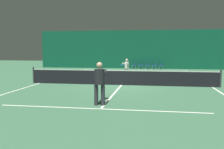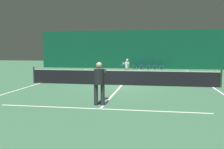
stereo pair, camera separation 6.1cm
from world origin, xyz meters
name	(u,v)px [view 2 (the right image)]	position (x,y,z in m)	size (l,w,h in m)	color
ground_plane	(122,85)	(0.00, 0.00, 0.00)	(60.00, 60.00, 0.00)	#386647
backdrop_curtain	(137,49)	(0.00, 13.50, 2.21)	(23.00, 0.12, 4.43)	#0F5138
court_line_baseline_far	(135,70)	(0.00, 11.90, 0.00)	(11.00, 0.10, 0.00)	white
court_line_service_far	(131,75)	(0.00, 6.40, 0.00)	(8.25, 0.10, 0.00)	white
court_line_service_near	(100,109)	(0.00, -6.40, 0.00)	(8.25, 0.10, 0.00)	white
court_line_sideline_left	(40,83)	(-5.50, 0.00, 0.00)	(0.10, 23.80, 0.00)	white
court_line_sideline_right	(213,87)	(5.50, 0.00, 0.00)	(0.10, 23.80, 0.00)	white
court_line_centre	(122,85)	(0.00, 0.00, 0.00)	(0.10, 12.80, 0.00)	white
tennis_net	(122,77)	(0.00, 0.00, 0.51)	(12.00, 0.10, 1.07)	black
player_near	(99,80)	(-0.18, -5.74, 1.02)	(0.47, 1.41, 1.76)	#2D2D38
player_far	(127,67)	(-0.11, 4.11, 0.88)	(0.71, 1.32, 1.50)	beige
courtside_chair_0	(135,65)	(-0.08, 12.95, 0.49)	(0.44, 0.44, 0.84)	#99999E
courtside_chair_1	(142,65)	(0.67, 12.95, 0.49)	(0.44, 0.44, 0.84)	#99999E
courtside_chair_2	(149,65)	(1.42, 12.95, 0.49)	(0.44, 0.44, 0.84)	#99999E
courtside_chair_3	(155,65)	(2.17, 12.95, 0.49)	(0.44, 0.44, 0.84)	#99999E
courtside_chair_4	(162,65)	(2.92, 12.95, 0.49)	(0.44, 0.44, 0.84)	#99999E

